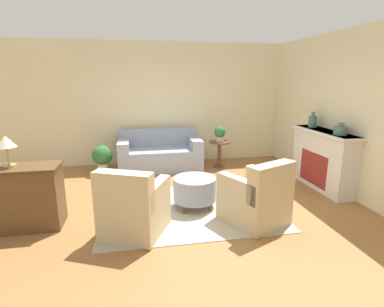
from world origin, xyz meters
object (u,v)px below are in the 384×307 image
side_table (219,150)px  potted_plant_on_side_table (220,133)px  table_lamp (6,144)px  couch (160,154)px  armchair_left (133,208)px  vase_mantel_far (341,130)px  vase_mantel_near (313,121)px  potted_plant_floor (102,157)px  armchair_right (257,199)px  dresser (14,197)px  ottoman_table (195,189)px

side_table → potted_plant_on_side_table: (0.00, 0.00, 0.39)m
side_table → table_lamp: bearing=-146.7°
couch → armchair_left: 2.98m
vase_mantel_far → table_lamp: table_lamp is taller
vase_mantel_near → potted_plant_floor: 4.31m
armchair_left → potted_plant_on_side_table: potted_plant_on_side_table is taller
potted_plant_on_side_table → vase_mantel_near: bearing=-39.2°
potted_plant_on_side_table → potted_plant_floor: 2.60m
armchair_left → armchair_right: 1.68m
dresser → potted_plant_on_side_table: size_ratio=3.54×
dresser → potted_plant_on_side_table: bearing=33.3°
armchair_left → vase_mantel_near: 3.83m
couch → armchair_right: armchair_right is taller
armchair_left → table_lamp: (-1.56, 0.46, 0.81)m
armchair_left → dresser: armchair_left is taller
armchair_right → potted_plant_on_side_table: size_ratio=2.94×
armchair_left → table_lamp: size_ratio=2.45×
potted_plant_on_side_table → table_lamp: table_lamp is taller
side_table → table_lamp: 4.24m
armchair_right → table_lamp: size_ratio=2.45×
ottoman_table → side_table: (0.99, 2.08, 0.10)m
couch → side_table: bearing=-7.3°
dresser → vase_mantel_far: bearing=3.0°
side_table → vase_mantel_near: 2.07m
armchair_left → dresser: bearing=163.4°
dresser → vase_mantel_near: (4.97, 1.08, 0.74)m
armchair_right → potted_plant_on_side_table: potted_plant_on_side_table is taller
vase_mantel_far → armchair_right: bearing=-157.4°
dresser → potted_plant_floor: size_ratio=1.97×
vase_mantel_near → potted_plant_floor: (-4.05, 1.20, -0.82)m
armchair_left → potted_plant_floor: (-0.64, 2.74, 0.01)m
vase_mantel_near → armchair_left: bearing=-155.7°
ottoman_table → potted_plant_floor: (-1.58, 2.06, 0.06)m
vase_mantel_near → couch: bearing=153.9°
vase_mantel_far → potted_plant_floor: bearing=153.6°
dresser → potted_plant_floor: bearing=68.1°
couch → potted_plant_floor: (-1.23, -0.19, 0.04)m
armchair_left → dresser: 1.63m
vase_mantel_far → potted_plant_on_side_table: size_ratio=0.63×
armchair_right → vase_mantel_near: size_ratio=3.39×
armchair_right → table_lamp: (-3.24, 0.46, 0.81)m
dresser → vase_mantel_far: vase_mantel_far is taller
table_lamp → ottoman_table: bearing=4.8°
dresser → potted_plant_floor: (0.91, 2.27, -0.08)m
armchair_right → vase_mantel_near: vase_mantel_near is taller
vase_mantel_far → potted_plant_floor: vase_mantel_far is taller
vase_mantel_near → potted_plant_floor: vase_mantel_near is taller
vase_mantel_near → vase_mantel_far: 0.82m
armchair_right → side_table: armchair_right is taller
armchair_left → armchair_right: (1.68, 0.00, 0.00)m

